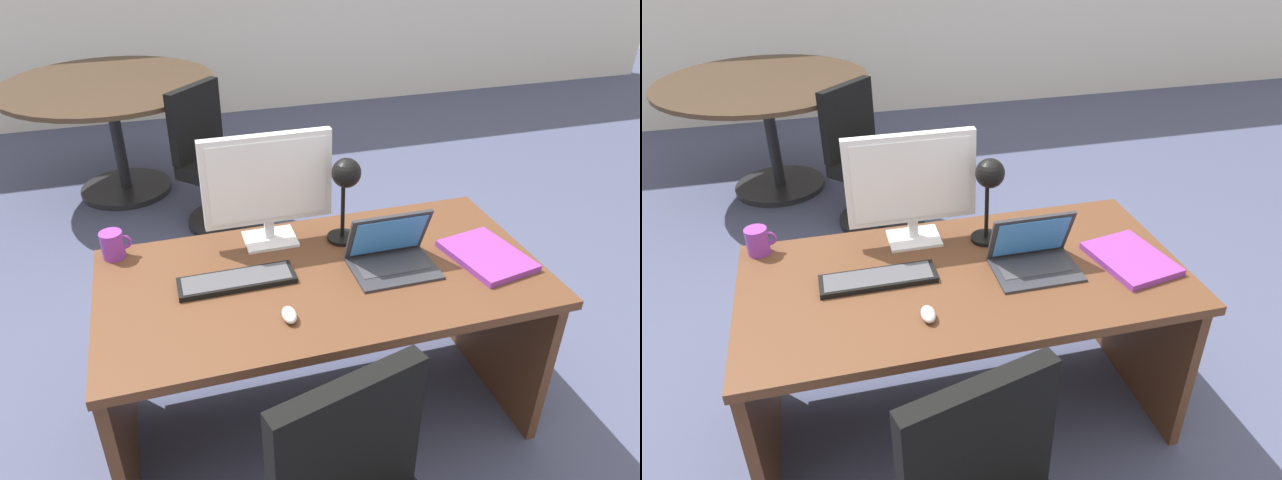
# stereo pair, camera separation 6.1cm
# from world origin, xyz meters

# --- Properties ---
(ground) EXTENTS (12.00, 12.00, 0.00)m
(ground) POSITION_xyz_m (0.00, 1.50, 0.00)
(ground) COLOR #474C6B
(desk) EXTENTS (1.59, 0.81, 0.73)m
(desk) POSITION_xyz_m (0.00, 0.05, 0.52)
(desk) COLOR #56331E
(desk) RESTS_ON ground
(monitor) EXTENTS (0.49, 0.16, 0.44)m
(monitor) POSITION_xyz_m (-0.13, 0.28, 0.98)
(monitor) COLOR silver
(monitor) RESTS_ON desk
(laptop) EXTENTS (0.31, 0.23, 0.21)m
(laptop) POSITION_xyz_m (0.25, -0.00, 0.79)
(laptop) COLOR #2D2D33
(laptop) RESTS_ON desk
(keyboard) EXTENTS (0.41, 0.12, 0.02)m
(keyboard) POSITION_xyz_m (-0.31, 0.03, 0.74)
(keyboard) COLOR black
(keyboard) RESTS_ON desk
(mouse) EXTENTS (0.05, 0.08, 0.04)m
(mouse) POSITION_xyz_m (-0.18, -0.21, 0.75)
(mouse) COLOR silver
(mouse) RESTS_ON desk
(desk_lamp) EXTENTS (0.12, 0.14, 0.35)m
(desk_lamp) POSITION_xyz_m (0.14, 0.19, 0.98)
(desk_lamp) COLOR black
(desk_lamp) RESTS_ON desk
(book) EXTENTS (0.29, 0.35, 0.02)m
(book) POSITION_xyz_m (0.62, -0.07, 0.74)
(book) COLOR purple
(book) RESTS_ON desk
(coffee_mug) EXTENTS (0.11, 0.08, 0.10)m
(coffee_mug) POSITION_xyz_m (-0.72, 0.33, 0.78)
(coffee_mug) COLOR purple
(coffee_mug) RESTS_ON desk
(meeting_table) EXTENTS (1.42, 1.42, 0.80)m
(meeting_table) POSITION_xyz_m (-0.76, 2.45, 0.61)
(meeting_table) COLOR black
(meeting_table) RESTS_ON ground
(meeting_chair_near) EXTENTS (0.65, 0.66, 0.89)m
(meeting_chair_near) POSITION_xyz_m (-0.14, 1.81, 0.35)
(meeting_chair_near) COLOR black
(meeting_chair_near) RESTS_ON ground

